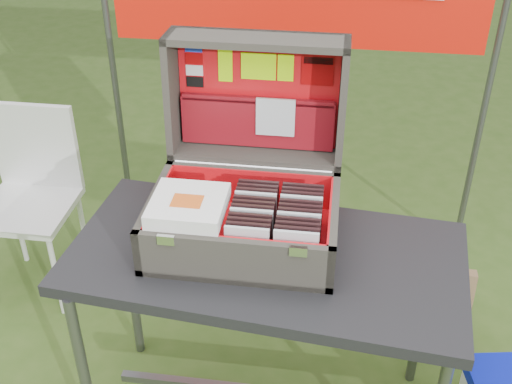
# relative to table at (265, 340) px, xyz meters

# --- Properties ---
(table) EXTENTS (1.28, 0.73, 0.77)m
(table) POSITION_rel_table_xyz_m (0.00, 0.00, 0.00)
(table) COLOR #27272A
(table) RESTS_ON ground
(table_top) EXTENTS (1.28, 0.73, 0.04)m
(table_top) POSITION_rel_table_xyz_m (0.00, 0.00, 0.36)
(table_top) COLOR #27272A
(table_top) RESTS_ON ground
(table_leg_fl) EXTENTS (0.04, 0.04, 0.73)m
(table_leg_fl) POSITION_rel_table_xyz_m (-0.55, -0.25, -0.02)
(table_leg_fl) COLOR #59595B
(table_leg_fl) RESTS_ON ground
(table_leg_bl) EXTENTS (0.04, 0.04, 0.73)m
(table_leg_bl) POSITION_rel_table_xyz_m (-0.55, 0.25, -0.02)
(table_leg_bl) COLOR #59595B
(table_leg_bl) RESTS_ON ground
(table_leg_br) EXTENTS (0.04, 0.04, 0.73)m
(table_leg_br) POSITION_rel_table_xyz_m (0.55, 0.25, -0.02)
(table_leg_br) COLOR #59595B
(table_leg_br) RESTS_ON ground
(suitcase) EXTENTS (0.58, 0.58, 0.57)m
(suitcase) POSITION_rel_table_xyz_m (-0.08, 0.10, 0.67)
(suitcase) COLOR #514D43
(suitcase) RESTS_ON table
(suitcase_base_bottom) EXTENTS (0.58, 0.42, 0.02)m
(suitcase_base_bottom) POSITION_rel_table_xyz_m (-0.08, 0.04, 0.39)
(suitcase_base_bottom) COLOR #514D43
(suitcase_base_bottom) RESTS_ON table_top
(suitcase_base_wall_front) EXTENTS (0.58, 0.02, 0.16)m
(suitcase_base_wall_front) POSITION_rel_table_xyz_m (-0.08, -0.15, 0.46)
(suitcase_base_wall_front) COLOR #514D43
(suitcase_base_wall_front) RESTS_ON table_top
(suitcase_base_wall_back) EXTENTS (0.58, 0.02, 0.16)m
(suitcase_base_wall_back) POSITION_rel_table_xyz_m (-0.08, 0.24, 0.46)
(suitcase_base_wall_back) COLOR #514D43
(suitcase_base_wall_back) RESTS_ON table_top
(suitcase_base_wall_left) EXTENTS (0.02, 0.42, 0.16)m
(suitcase_base_wall_left) POSITION_rel_table_xyz_m (-0.36, 0.04, 0.46)
(suitcase_base_wall_left) COLOR #514D43
(suitcase_base_wall_left) RESTS_ON table_top
(suitcase_base_wall_right) EXTENTS (0.02, 0.42, 0.16)m
(suitcase_base_wall_right) POSITION_rel_table_xyz_m (0.20, 0.04, 0.46)
(suitcase_base_wall_right) COLOR #514D43
(suitcase_base_wall_right) RESTS_ON table_top
(suitcase_liner_floor) EXTENTS (0.54, 0.37, 0.01)m
(suitcase_liner_floor) POSITION_rel_table_xyz_m (-0.08, 0.04, 0.41)
(suitcase_liner_floor) COLOR red
(suitcase_liner_floor) RESTS_ON suitcase_base_bottom
(suitcase_latch_left) EXTENTS (0.05, 0.01, 0.03)m
(suitcase_latch_left) POSITION_rel_table_xyz_m (-0.27, -0.16, 0.53)
(suitcase_latch_left) COLOR silver
(suitcase_latch_left) RESTS_ON suitcase_base_wall_front
(suitcase_latch_right) EXTENTS (0.05, 0.01, 0.03)m
(suitcase_latch_right) POSITION_rel_table_xyz_m (0.11, -0.16, 0.53)
(suitcase_latch_right) COLOR silver
(suitcase_latch_right) RESTS_ON suitcase_base_wall_front
(suitcase_hinge) EXTENTS (0.53, 0.02, 0.02)m
(suitcase_hinge) POSITION_rel_table_xyz_m (-0.08, 0.25, 0.54)
(suitcase_hinge) COLOR silver
(suitcase_hinge) RESTS_ON suitcase_base_wall_back
(suitcase_lid_back) EXTENTS (0.58, 0.04, 0.42)m
(suitcase_lid_back) POSITION_rel_table_xyz_m (-0.08, 0.41, 0.74)
(suitcase_lid_back) COLOR #514D43
(suitcase_lid_back) RESTS_ON suitcase_base_wall_back
(suitcase_lid_rim_far) EXTENTS (0.58, 0.16, 0.03)m
(suitcase_lid_rim_far) POSITION_rel_table_xyz_m (-0.08, 0.35, 0.94)
(suitcase_lid_rim_far) COLOR #514D43
(suitcase_lid_rim_far) RESTS_ON suitcase_lid_back
(suitcase_lid_rim_near) EXTENTS (0.58, 0.16, 0.03)m
(suitcase_lid_rim_near) POSITION_rel_table_xyz_m (-0.08, 0.33, 0.55)
(suitcase_lid_rim_near) COLOR #514D43
(suitcase_lid_rim_near) RESTS_ON suitcase_lid_back
(suitcase_lid_rim_left) EXTENTS (0.02, 0.18, 0.42)m
(suitcase_lid_rim_left) POSITION_rel_table_xyz_m (-0.36, 0.34, 0.74)
(suitcase_lid_rim_left) COLOR #514D43
(suitcase_lid_rim_left) RESTS_ON suitcase_lid_back
(suitcase_lid_rim_right) EXTENTS (0.02, 0.18, 0.42)m
(suitcase_lid_rim_right) POSITION_rel_table_xyz_m (0.20, 0.34, 0.74)
(suitcase_lid_rim_right) COLOR #514D43
(suitcase_lid_rim_right) RESTS_ON suitcase_lid_back
(suitcase_lid_liner) EXTENTS (0.53, 0.02, 0.37)m
(suitcase_lid_liner) POSITION_rel_table_xyz_m (-0.08, 0.39, 0.74)
(suitcase_lid_liner) COLOR red
(suitcase_lid_liner) RESTS_ON suitcase_lid_back
(suitcase_liner_wall_front) EXTENTS (0.54, 0.01, 0.13)m
(suitcase_liner_wall_front) POSITION_rel_table_xyz_m (-0.08, -0.14, 0.47)
(suitcase_liner_wall_front) COLOR red
(suitcase_liner_wall_front) RESTS_ON suitcase_base_bottom
(suitcase_liner_wall_back) EXTENTS (0.54, 0.01, 0.13)m
(suitcase_liner_wall_back) POSITION_rel_table_xyz_m (-0.08, 0.23, 0.47)
(suitcase_liner_wall_back) COLOR red
(suitcase_liner_wall_back) RESTS_ON suitcase_base_bottom
(suitcase_liner_wall_left) EXTENTS (0.01, 0.37, 0.13)m
(suitcase_liner_wall_left) POSITION_rel_table_xyz_m (-0.34, 0.04, 0.47)
(suitcase_liner_wall_left) COLOR red
(suitcase_liner_wall_left) RESTS_ON suitcase_base_bottom
(suitcase_liner_wall_right) EXTENTS (0.01, 0.37, 0.13)m
(suitcase_liner_wall_right) POSITION_rel_table_xyz_m (0.19, 0.04, 0.47)
(suitcase_liner_wall_right) COLOR red
(suitcase_liner_wall_right) RESTS_ON suitcase_base_bottom
(suitcase_lid_pocket) EXTENTS (0.52, 0.04, 0.17)m
(suitcase_lid_pocket) POSITION_rel_table_xyz_m (-0.08, 0.37, 0.65)
(suitcase_lid_pocket) COLOR maroon
(suitcase_lid_pocket) RESTS_ON suitcase_lid_liner
(suitcase_pocket_edge) EXTENTS (0.51, 0.02, 0.02)m
(suitcase_pocket_edge) POSITION_rel_table_xyz_m (-0.08, 0.37, 0.73)
(suitcase_pocket_edge) COLOR maroon
(suitcase_pocket_edge) RESTS_ON suitcase_lid_pocket
(suitcase_pocket_cd) EXTENTS (0.13, 0.02, 0.13)m
(suitcase_pocket_cd) POSITION_rel_table_xyz_m (-0.01, 0.35, 0.68)
(suitcase_pocket_cd) COLOR silver
(suitcase_pocket_cd) RESTS_ON suitcase_lid_pocket
(lid_sticker_cc_a) EXTENTS (0.06, 0.00, 0.04)m
(lid_sticker_cc_a) POSITION_rel_table_xyz_m (-0.29, 0.39, 0.89)
(lid_sticker_cc_a) COLOR #1933B2
(lid_sticker_cc_a) RESTS_ON suitcase_lid_liner
(lid_sticker_cc_b) EXTENTS (0.06, 0.00, 0.04)m
(lid_sticker_cc_b) POSITION_rel_table_xyz_m (-0.29, 0.39, 0.85)
(lid_sticker_cc_b) COLOR #9D0406
(lid_sticker_cc_b) RESTS_ON suitcase_lid_liner
(lid_sticker_cc_c) EXTENTS (0.06, 0.00, 0.04)m
(lid_sticker_cc_c) POSITION_rel_table_xyz_m (-0.29, 0.39, 0.81)
(lid_sticker_cc_c) COLOR white
(lid_sticker_cc_c) RESTS_ON suitcase_lid_liner
(lid_sticker_cc_d) EXTENTS (0.06, 0.00, 0.04)m
(lid_sticker_cc_d) POSITION_rel_table_xyz_m (-0.29, 0.39, 0.77)
(lid_sticker_cc_d) COLOR black
(lid_sticker_cc_d) RESTS_ON suitcase_lid_liner
(lid_card_neon_tall) EXTENTS (0.05, 0.01, 0.11)m
(lid_card_neon_tall) POSITION_rel_table_xyz_m (-0.19, 0.39, 0.84)
(lid_card_neon_tall) COLOR #B0FB04
(lid_card_neon_tall) RESTS_ON suitcase_lid_liner
(lid_card_neon_main) EXTENTS (0.11, 0.01, 0.09)m
(lid_card_neon_main) POSITION_rel_table_xyz_m (-0.08, 0.39, 0.84)
(lid_card_neon_main) COLOR #B0FB04
(lid_card_neon_main) RESTS_ON suitcase_lid_liner
(lid_card_neon_small) EXTENTS (0.05, 0.01, 0.09)m
(lid_card_neon_small) POSITION_rel_table_xyz_m (0.01, 0.39, 0.84)
(lid_card_neon_small) COLOR #B0FB04
(lid_card_neon_small) RESTS_ON suitcase_lid_liner
(lid_sticker_band) EXTENTS (0.10, 0.01, 0.10)m
(lid_sticker_band) POSITION_rel_table_xyz_m (0.12, 0.39, 0.84)
(lid_sticker_band) COLOR #9D0406
(lid_sticker_band) RESTS_ON suitcase_lid_liner
(lid_sticker_band_bar) EXTENTS (0.09, 0.00, 0.02)m
(lid_sticker_band_bar) POSITION_rel_table_xyz_m (0.12, 0.39, 0.87)
(lid_sticker_band_bar) COLOR black
(lid_sticker_band_bar) RESTS_ON suitcase_lid_liner
(cd_left_0) EXTENTS (0.13, 0.01, 0.15)m
(cd_left_0) POSITION_rel_table_xyz_m (-0.04, -0.12, 0.49)
(cd_left_0) COLOR silver
(cd_left_0) RESTS_ON suitcase_liner_floor
(cd_left_1) EXTENTS (0.13, 0.01, 0.15)m
(cd_left_1) POSITION_rel_table_xyz_m (-0.04, -0.09, 0.49)
(cd_left_1) COLOR black
(cd_left_1) RESTS_ON suitcase_liner_floor
(cd_left_2) EXTENTS (0.13, 0.01, 0.15)m
(cd_left_2) POSITION_rel_table_xyz_m (-0.04, -0.07, 0.49)
(cd_left_2) COLOR black
(cd_left_2) RESTS_ON suitcase_liner_floor
(cd_left_3) EXTENTS (0.13, 0.01, 0.15)m
(cd_left_3) POSITION_rel_table_xyz_m (-0.04, -0.05, 0.49)
(cd_left_3) COLOR black
(cd_left_3) RESTS_ON suitcase_liner_floor
(cd_left_4) EXTENTS (0.13, 0.01, 0.15)m
(cd_left_4) POSITION_rel_table_xyz_m (-0.04, -0.03, 0.49)
(cd_left_4) COLOR silver
(cd_left_4) RESTS_ON suitcase_liner_floor
(cd_left_5) EXTENTS (0.13, 0.01, 0.15)m
(cd_left_5) POSITION_rel_table_xyz_m (-0.04, -0.00, 0.49)
(cd_left_5) COLOR black
(cd_left_5) RESTS_ON suitcase_liner_floor
(cd_left_6) EXTENTS (0.13, 0.01, 0.15)m
(cd_left_6) POSITION_rel_table_xyz_m (-0.04, 0.02, 0.49)
(cd_left_6) COLOR black
(cd_left_6) RESTS_ON suitcase_liner_floor
(cd_left_7) EXTENTS (0.13, 0.01, 0.15)m
(cd_left_7) POSITION_rel_table_xyz_m (-0.04, 0.04, 0.49)
(cd_left_7) COLOR black
(cd_left_7) RESTS_ON suitcase_liner_floor
(cd_left_8) EXTENTS (0.13, 0.01, 0.15)m
(cd_left_8) POSITION_rel_table_xyz_m (-0.04, 0.07, 0.49)
(cd_left_8) COLOR silver
(cd_left_8) RESTS_ON suitcase_liner_floor
(cd_left_9) EXTENTS (0.13, 0.01, 0.15)m
(cd_left_9) POSITION_rel_table_xyz_m (-0.04, 0.09, 0.49)
(cd_left_9) COLOR black
(cd_left_9) RESTS_ON suitcase_liner_floor
(cd_left_10) EXTENTS (0.13, 0.01, 0.15)m
(cd_left_10) POSITION_rel_table_xyz_m (-0.04, 0.11, 0.49)
(cd_left_10) COLOR black
(cd_left_10) RESTS_ON suitcase_liner_floor
(cd_left_11) EXTENTS (0.13, 0.01, 0.15)m
(cd_left_11) POSITION_rel_table_xyz_m (-0.04, 0.14, 0.49)
(cd_left_11) COLOR black
(cd_left_11) RESTS_ON suitcase_liner_floor
(cd_right_0) EXTENTS (0.13, 0.01, 0.15)m
(cd_right_0) POSITION_rel_table_xyz_m (0.10, -0.12, 0.49)
(cd_right_0) COLOR silver
(cd_right_0) RESTS_ON suitcase_liner_floor
(cd_right_1) EXTENTS (0.13, 0.01, 0.15)m
(cd_right_1) POSITION_rel_table_xyz_m (0.10, -0.09, 0.49)
(cd_right_1) COLOR black
(cd_right_1) RESTS_ON suitcase_liner_floor
(cd_right_2) EXTENTS (0.13, 0.01, 0.15)m
(cd_right_2) POSITION_rel_table_xyz_m (0.10, -0.07, 0.49)
(cd_right_2) COLOR black
(cd_right_2) RESTS_ON suitcase_liner_floor
(cd_right_3) EXTENTS (0.13, 0.01, 0.15)m
(cd_right_3) POSITION_rel_table_xyz_m (0.10, -0.05, 0.49)
(cd_right_3) COLOR black
(cd_right_3) RESTS_ON suitcase_liner_floor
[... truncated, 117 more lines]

